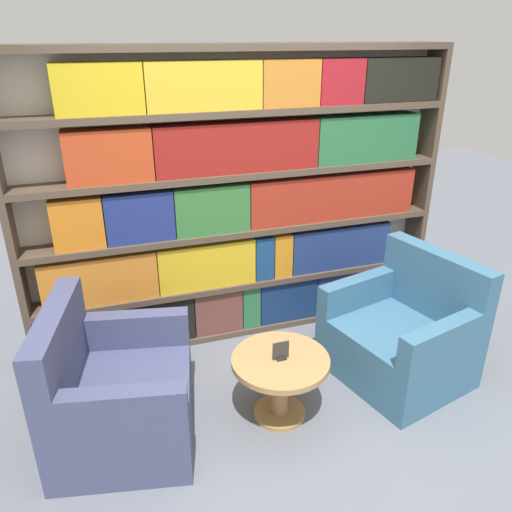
# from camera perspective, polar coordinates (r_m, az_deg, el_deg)

# --- Properties ---
(ground_plane) EXTENTS (14.00, 14.00, 0.00)m
(ground_plane) POSITION_cam_1_polar(r_m,az_deg,el_deg) (3.45, 5.59, -19.78)
(ground_plane) COLOR slate
(bookshelf) EXTENTS (3.41, 0.30, 2.32)m
(bookshelf) POSITION_cam_1_polar(r_m,az_deg,el_deg) (4.01, -1.63, 6.03)
(bookshelf) COLOR silver
(bookshelf) RESTS_ON ground_plane
(armchair_left) EXTENTS (0.99, 1.07, 0.93)m
(armchair_left) POSITION_cam_1_polar(r_m,az_deg,el_deg) (3.35, -15.65, -15.09)
(armchair_left) COLOR #42476B
(armchair_left) RESTS_ON ground_plane
(armchair_right) EXTENTS (1.02, 1.09, 0.93)m
(armchair_right) POSITION_cam_1_polar(r_m,az_deg,el_deg) (3.92, 16.36, -8.82)
(armchair_right) COLOR #386684
(armchair_right) RESTS_ON ground_plane
(coffee_table) EXTENTS (0.64, 0.64, 0.46)m
(coffee_table) POSITION_cam_1_polar(r_m,az_deg,el_deg) (3.38, 2.78, -13.41)
(coffee_table) COLOR #AD7F4C
(coffee_table) RESTS_ON ground_plane
(table_sign) EXTENTS (0.11, 0.06, 0.12)m
(table_sign) POSITION_cam_1_polar(r_m,az_deg,el_deg) (3.27, 2.84, -10.88)
(table_sign) COLOR black
(table_sign) RESTS_ON coffee_table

